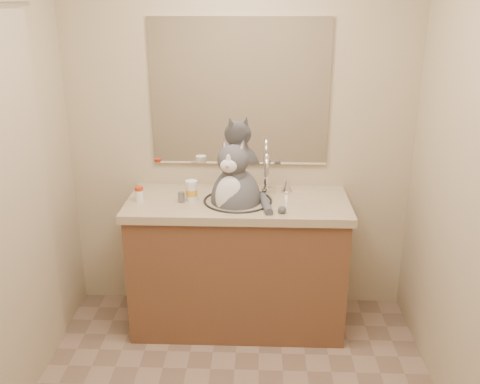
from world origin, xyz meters
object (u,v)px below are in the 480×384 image
cat (235,196)px  grey_canister (181,197)px  pill_bottle_redcap (139,194)px  pill_bottle_orange (191,191)px

cat → grey_canister: (-0.32, -0.02, -0.00)m
pill_bottle_redcap → pill_bottle_orange: size_ratio=0.73×
grey_canister → pill_bottle_redcap: bearing=178.1°
cat → pill_bottle_redcap: 0.58m
pill_bottle_redcap → grey_canister: size_ratio=1.41×
pill_bottle_redcap → grey_canister: bearing=-1.9°
cat → pill_bottle_orange: bearing=-167.1°
pill_bottle_orange → pill_bottle_redcap: bearing=-174.1°
cat → pill_bottle_redcap: (-0.58, -0.01, 0.01)m
cat → pill_bottle_orange: cat is taller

